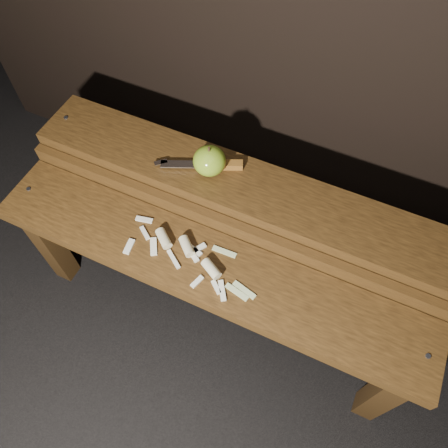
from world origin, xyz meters
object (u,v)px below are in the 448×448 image
at_px(bench_rear_tier, 240,202).
at_px(knife, 213,165).
at_px(bench_front_tier, 205,278).
at_px(apple, 209,161).

xyz_separation_m(bench_rear_tier, knife, (-0.09, 0.02, 0.10)).
xyz_separation_m(bench_front_tier, knife, (-0.09, 0.25, 0.16)).
relative_size(bench_front_tier, knife, 5.29).
bearing_deg(apple, bench_rear_tier, -2.67).
bearing_deg(apple, bench_front_tier, -68.13).
height_order(apple, knife, apple).
relative_size(bench_front_tier, bench_rear_tier, 1.00).
relative_size(bench_front_tier, apple, 13.26).
bearing_deg(knife, bench_front_tier, -69.96).
xyz_separation_m(apple, knife, (0.00, 0.01, -0.03)).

